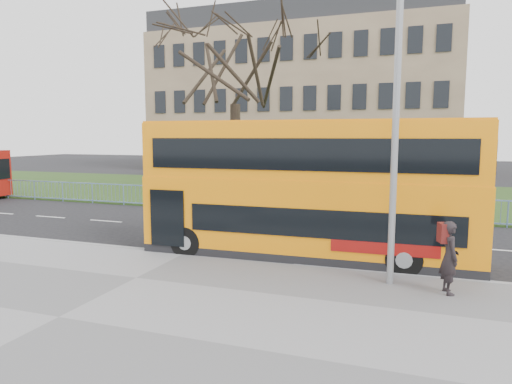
# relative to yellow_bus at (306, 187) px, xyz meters

# --- Properties ---
(ground) EXTENTS (120.00, 120.00, 0.00)m
(ground) POSITION_rel_yellow_bus_xyz_m (-3.47, 0.51, -2.16)
(ground) COLOR black
(ground) RESTS_ON ground
(pavement) EXTENTS (80.00, 10.50, 0.12)m
(pavement) POSITION_rel_yellow_bus_xyz_m (-3.47, -6.24, -2.10)
(pavement) COLOR slate
(pavement) RESTS_ON ground
(kerb) EXTENTS (80.00, 0.20, 0.14)m
(kerb) POSITION_rel_yellow_bus_xyz_m (-3.47, -1.04, -2.09)
(kerb) COLOR gray
(kerb) RESTS_ON ground
(grass_verge) EXTENTS (80.00, 15.40, 0.08)m
(grass_verge) POSITION_rel_yellow_bus_xyz_m (-3.47, 14.81, -2.12)
(grass_verge) COLOR #223B15
(grass_verge) RESTS_ON ground
(guard_railing) EXTENTS (40.00, 0.12, 1.10)m
(guard_railing) POSITION_rel_yellow_bus_xyz_m (-3.47, 7.11, -1.61)
(guard_railing) COLOR #6684B5
(guard_railing) RESTS_ON ground
(bare_tree) EXTENTS (8.80, 8.80, 12.57)m
(bare_tree) POSITION_rel_yellow_bus_xyz_m (-6.47, 10.51, 4.21)
(bare_tree) COLOR black
(bare_tree) RESTS_ON grass_verge
(civic_building) EXTENTS (30.00, 15.00, 14.00)m
(civic_building) POSITION_rel_yellow_bus_xyz_m (-8.47, 35.51, 4.84)
(civic_building) COLOR #846C53
(civic_building) RESTS_ON ground
(yellow_bus) EXTENTS (9.65, 2.55, 4.02)m
(yellow_bus) POSITION_rel_yellow_bus_xyz_m (0.00, 0.00, 0.00)
(yellow_bus) COLOR orange
(yellow_bus) RESTS_ON ground
(pedestrian) EXTENTS (0.55, 0.69, 1.65)m
(pedestrian) POSITION_rel_yellow_bus_xyz_m (3.80, -2.24, -1.21)
(pedestrian) COLOR black
(pedestrian) RESTS_ON pavement
(street_lamp) EXTENTS (1.73, 0.28, 8.16)m
(street_lamp) POSITION_rel_yellow_bus_xyz_m (2.42, -1.96, 2.44)
(street_lamp) COLOR gray
(street_lamp) RESTS_ON pavement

